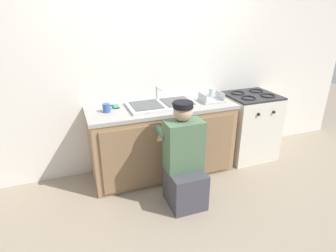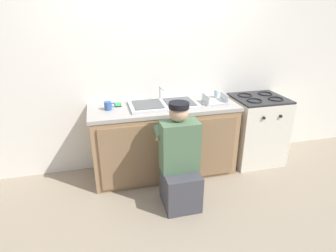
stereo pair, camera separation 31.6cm
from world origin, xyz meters
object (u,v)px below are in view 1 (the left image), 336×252
plumber_person (184,164)px  cell_phone (115,107)px  dish_rack_tray (211,99)px  sink_double_basin (162,104)px  stove_range (249,126)px  water_glass (211,92)px  coffee_mug (107,108)px

plumber_person → cell_phone: 1.05m
plumber_person → dish_rack_tray: plumber_person is taller
sink_double_basin → stove_range: bearing=-0.1°
stove_range → plumber_person: 1.41m
sink_double_basin → water_glass: bearing=12.1°
coffee_mug → water_glass: bearing=5.9°
dish_rack_tray → plumber_person: bearing=-135.4°
cell_phone → coffee_mug: (-0.12, -0.13, 0.04)m
plumber_person → cell_phone: size_ratio=7.89×
sink_double_basin → water_glass: size_ratio=8.00×
plumber_person → cell_phone: plumber_person is taller
sink_double_basin → cell_phone: 0.54m
stove_range → coffee_mug: coffee_mug is taller
cell_phone → water_glass: 1.25m
water_glass → stove_range: bearing=-16.6°
sink_double_basin → stove_range: size_ratio=0.89×
plumber_person → dish_rack_tray: 0.97m
dish_rack_tray → cell_phone: bearing=170.1°
sink_double_basin → plumber_person: plumber_person is taller
sink_double_basin → water_glass: 0.75m
sink_double_basin → coffee_mug: 0.64m
stove_range → water_glass: 0.73m
sink_double_basin → dish_rack_tray: size_ratio=2.86×
sink_double_basin → dish_rack_tray: bearing=-4.6°
plumber_person → stove_range: bearing=27.6°
water_glass → coffee_mug: bearing=-174.1°
stove_range → coffee_mug: bearing=179.5°
sink_double_basin → dish_rack_tray: (0.62, -0.05, 0.01)m
sink_double_basin → coffee_mug: (-0.64, 0.02, 0.03)m
stove_range → plumber_person: bearing=-152.4°
sink_double_basin → plumber_person: bearing=-89.3°
stove_range → dish_rack_tray: bearing=-175.7°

